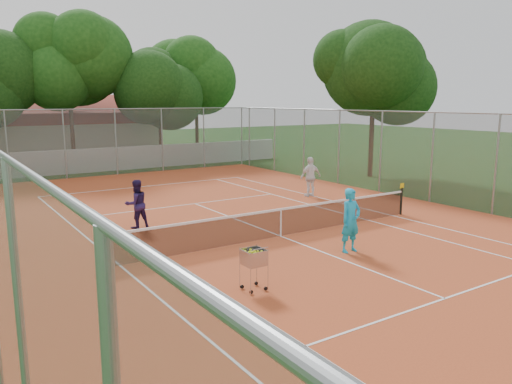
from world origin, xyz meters
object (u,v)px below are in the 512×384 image
clubhouse (42,130)px  ball_hopper (254,268)px  player_near (351,220)px  tennis_net (281,222)px  player_far_right (311,177)px  player_far_left (136,204)px

clubhouse → ball_hopper: bearing=-92.4°
clubhouse → player_near: 31.67m
tennis_net → player_near: size_ratio=6.16×
player_far_right → tennis_net: bearing=46.6°
player_far_left → ball_hopper: bearing=85.6°
tennis_net → player_far_left: player_far_left is taller
player_far_right → ball_hopper: (-8.73, -8.48, -0.39)m
player_near → player_far_left: player_near is taller
player_far_left → ball_hopper: 7.29m
player_far_right → ball_hopper: player_far_right is taller
clubhouse → player_far_right: size_ratio=8.73×
ball_hopper → clubhouse: bearing=79.4°
clubhouse → tennis_net: bearing=-86.1°
player_near → player_far_right: bearing=57.6°
player_far_right → clubhouse: bearing=-69.2°
ball_hopper → tennis_net: bearing=38.1°
clubhouse → ball_hopper: size_ratio=14.83×
player_near → ball_hopper: bearing=-167.0°
player_far_left → ball_hopper: size_ratio=1.57×
player_near → player_far_right: (4.63, 7.48, -0.03)m
tennis_net → clubhouse: 29.12m
player_near → player_far_left: size_ratio=1.11×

